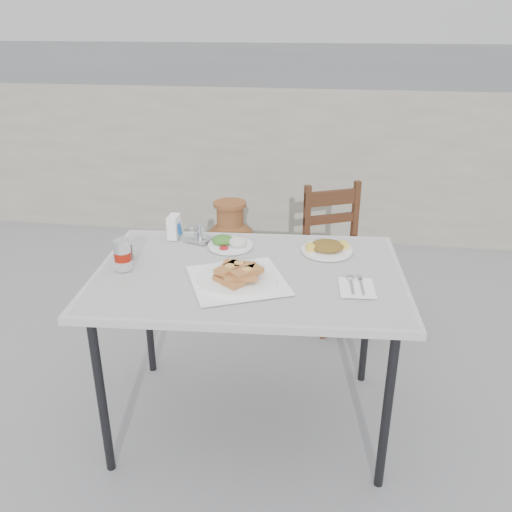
% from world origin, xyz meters
% --- Properties ---
extents(ground, '(80.00, 80.00, 0.00)m').
position_xyz_m(ground, '(0.00, 0.00, 0.00)').
color(ground, slate).
rests_on(ground, ground).
extents(cafe_table, '(1.33, 0.96, 0.77)m').
position_xyz_m(cafe_table, '(0.12, 0.07, 0.72)').
color(cafe_table, black).
rests_on(cafe_table, ground).
extents(pide_plate, '(0.48, 0.48, 0.07)m').
position_xyz_m(pide_plate, '(0.09, -0.03, 0.81)').
color(pide_plate, white).
rests_on(pide_plate, cafe_table).
extents(salad_rice_plate, '(0.20, 0.20, 0.05)m').
position_xyz_m(salad_rice_plate, '(-0.01, 0.31, 0.79)').
color(salad_rice_plate, white).
rests_on(salad_rice_plate, cafe_table).
extents(salad_chopped_plate, '(0.23, 0.23, 0.05)m').
position_xyz_m(salad_chopped_plate, '(0.43, 0.32, 0.79)').
color(salad_chopped_plate, white).
rests_on(salad_chopped_plate, cafe_table).
extents(soda_can, '(0.07, 0.07, 0.13)m').
position_xyz_m(soda_can, '(-0.40, 0.00, 0.84)').
color(soda_can, white).
rests_on(soda_can, cafe_table).
extents(cola_glass, '(0.06, 0.06, 0.09)m').
position_xyz_m(cola_glass, '(-0.43, 0.11, 0.81)').
color(cola_glass, white).
rests_on(cola_glass, cafe_table).
extents(napkin_holder, '(0.06, 0.09, 0.11)m').
position_xyz_m(napkin_holder, '(-0.29, 0.38, 0.83)').
color(napkin_holder, white).
rests_on(napkin_holder, cafe_table).
extents(condiment_caddy, '(0.13, 0.12, 0.08)m').
position_xyz_m(condiment_caddy, '(-0.17, 0.36, 0.80)').
color(condiment_caddy, silver).
rests_on(condiment_caddy, cafe_table).
extents(cutlery_napkin, '(0.15, 0.19, 0.01)m').
position_xyz_m(cutlery_napkin, '(0.55, -0.00, 0.78)').
color(cutlery_napkin, white).
rests_on(cutlery_napkin, cafe_table).
extents(chair, '(0.49, 0.49, 0.84)m').
position_xyz_m(chair, '(0.48, 1.08, 0.43)').
color(chair, '#371E0F').
rests_on(chair, ground).
extents(terracotta_urn, '(0.40, 0.40, 0.69)m').
position_xyz_m(terracotta_urn, '(-0.19, 1.19, 0.32)').
color(terracotta_urn, brown).
rests_on(terracotta_urn, ground).
extents(back_wall, '(6.00, 0.25, 1.20)m').
position_xyz_m(back_wall, '(0.00, 2.50, 0.60)').
color(back_wall, '#9D9883').
rests_on(back_wall, ground).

